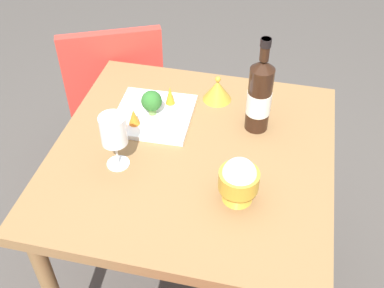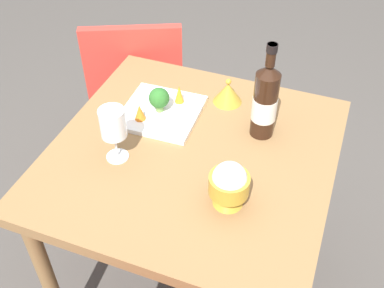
# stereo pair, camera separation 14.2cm
# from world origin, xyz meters

# --- Properties ---
(ground_plane) EXTENTS (8.00, 8.00, 0.00)m
(ground_plane) POSITION_xyz_m (0.00, 0.00, 0.00)
(ground_plane) COLOR #4C4742
(dining_table) EXTENTS (0.85, 0.85, 0.75)m
(dining_table) POSITION_xyz_m (0.00, 0.00, 0.65)
(dining_table) COLOR olive
(dining_table) RESTS_ON ground_plane
(chair_near_window) EXTENTS (0.53, 0.53, 0.85)m
(chair_near_window) POSITION_xyz_m (-0.53, -0.46, 0.53)
(chair_near_window) COLOR red
(chair_near_window) RESTS_ON ground_plane
(wine_bottle) EXTENTS (0.08, 0.08, 0.32)m
(wine_bottle) POSITION_xyz_m (-0.16, 0.18, 0.87)
(wine_bottle) COLOR black
(wine_bottle) RESTS_ON dining_table
(wine_glass) EXTENTS (0.08, 0.08, 0.18)m
(wine_glass) POSITION_xyz_m (0.10, -0.20, 0.88)
(wine_glass) COLOR white
(wine_glass) RESTS_ON dining_table
(rice_bowl) EXTENTS (0.11, 0.11, 0.14)m
(rice_bowl) POSITION_xyz_m (0.16, 0.16, 0.82)
(rice_bowl) COLOR gold
(rice_bowl) RESTS_ON dining_table
(rice_bowl_lid) EXTENTS (0.10, 0.10, 0.09)m
(rice_bowl_lid) POSITION_xyz_m (-0.28, 0.03, 0.79)
(rice_bowl_lid) COLOR gold
(rice_bowl_lid) RESTS_ON dining_table
(serving_plate) EXTENTS (0.26, 0.26, 0.02)m
(serving_plate) POSITION_xyz_m (-0.13, -0.16, 0.76)
(serving_plate) COLOR white
(serving_plate) RESTS_ON dining_table
(broccoli_floret) EXTENTS (0.07, 0.07, 0.09)m
(broccoli_floret) POSITION_xyz_m (-0.13, -0.16, 0.81)
(broccoli_floret) COLOR #729E4C
(broccoli_floret) RESTS_ON serving_plate
(carrot_garnish_left) EXTENTS (0.03, 0.03, 0.07)m
(carrot_garnish_left) POSITION_xyz_m (-0.20, -0.12, 0.80)
(carrot_garnish_left) COLOR orange
(carrot_garnish_left) RESTS_ON serving_plate
(carrot_garnish_right) EXTENTS (0.04, 0.04, 0.06)m
(carrot_garnish_right) POSITION_xyz_m (-0.07, -0.21, 0.79)
(carrot_garnish_right) COLOR orange
(carrot_garnish_right) RESTS_ON serving_plate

